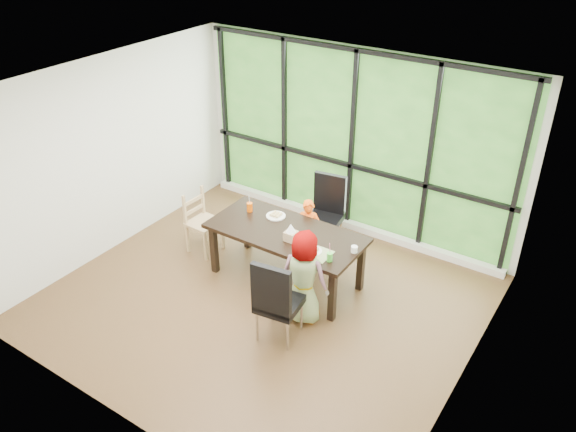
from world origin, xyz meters
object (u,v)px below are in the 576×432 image
object	(u,v)px
white_mug	(354,249)
dining_table	(286,256)
child_older	(303,277)
child_toddler	(309,231)
plate_far	(276,216)
chair_end_beech	(204,223)
green_cup	(330,257)
chair_window_leather	(324,215)
tissue_box	(291,236)
orange_cup	(250,207)
chair_interior_leather	(279,298)
plate_near	(312,251)

from	to	relation	value
white_mug	dining_table	bearing A→B (deg)	-176.68
child_older	dining_table	bearing A→B (deg)	-48.18
dining_table	child_toddler	size ratio (longest dim) A/B	2.16
plate_far	white_mug	distance (m)	1.26
dining_table	child_older	bearing A→B (deg)	-41.28
dining_table	chair_end_beech	bearing A→B (deg)	-178.29
plate_far	green_cup	world-z (taller)	green_cup
chair_window_leather	child_toddler	world-z (taller)	chair_window_leather
child_older	tissue_box	world-z (taller)	child_older
chair_end_beech	orange_cup	world-z (taller)	chair_end_beech
chair_interior_leather	plate_far	distance (m)	1.46
chair_window_leather	chair_end_beech	world-z (taller)	chair_window_leather
dining_table	green_cup	world-z (taller)	green_cup
child_older	green_cup	xyz separation A→B (m)	(0.20, 0.25, 0.21)
chair_interior_leather	child_older	distance (m)	0.43
green_cup	child_toddler	bearing A→B (deg)	133.79
green_cup	dining_table	bearing A→B (deg)	161.34
green_cup	tissue_box	size ratio (longest dim) A/B	0.78
dining_table	chair_end_beech	xyz separation A→B (m)	(-1.34, -0.04, 0.08)
chair_window_leather	child_older	size ratio (longest dim) A/B	0.91
chair_end_beech	tissue_box	xyz separation A→B (m)	(1.51, -0.10, 0.36)
dining_table	plate_near	world-z (taller)	plate_near
orange_cup	chair_interior_leather	bearing A→B (deg)	-41.87
dining_table	plate_far	world-z (taller)	plate_far
child_toddler	dining_table	bearing A→B (deg)	-111.90
chair_end_beech	child_toddler	bearing A→B (deg)	-63.73
plate_far	white_mug	size ratio (longest dim) A/B	3.24
chair_window_leather	tissue_box	xyz separation A→B (m)	(0.15, -1.07, 0.27)
chair_window_leather	child_older	bearing A→B (deg)	-77.31
chair_end_beech	white_mug	bearing A→B (deg)	-85.31
green_cup	chair_window_leather	bearing A→B (deg)	122.57
dining_table	tissue_box	world-z (taller)	tissue_box
dining_table	plate_near	distance (m)	0.68
chair_window_leather	chair_end_beech	distance (m)	1.67
orange_cup	plate_near	bearing A→B (deg)	-17.06
chair_end_beech	plate_far	distance (m)	1.11
tissue_box	child_older	bearing A→B (deg)	-41.82
green_cup	child_older	bearing A→B (deg)	-127.94
orange_cup	tissue_box	world-z (taller)	orange_cup
plate_far	orange_cup	distance (m)	0.38
child_older	tissue_box	distance (m)	0.60
chair_window_leather	plate_far	xyz separation A→B (m)	(-0.33, -0.70, 0.22)
plate_near	orange_cup	world-z (taller)	orange_cup
dining_table	white_mug	bearing A→B (deg)	3.32
chair_end_beech	orange_cup	size ratio (longest dim) A/B	7.30
child_older	plate_near	size ratio (longest dim) A/B	5.00
orange_cup	white_mug	world-z (taller)	orange_cup
tissue_box	dining_table	bearing A→B (deg)	140.10
white_mug	tissue_box	world-z (taller)	tissue_box
child_toddler	orange_cup	xyz separation A→B (m)	(-0.68, -0.40, 0.35)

